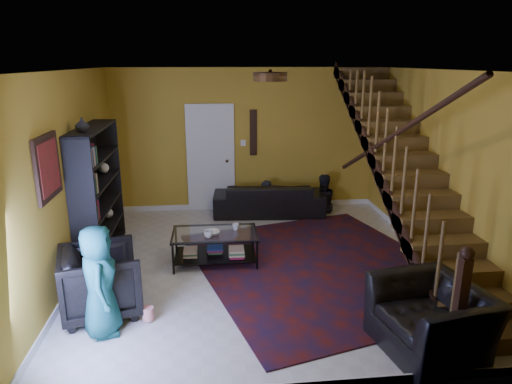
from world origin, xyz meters
TOP-DOWN VIEW (x-y plane):
  - floor at (0.00, 0.00)m, footprint 5.50×5.50m
  - room at (-1.33, 1.33)m, footprint 5.50×5.50m
  - staircase at (2.12, -0.00)m, footprint 0.95×5.02m
  - bookshelf at (-2.40, 0.60)m, footprint 0.35×1.80m
  - door at (-0.70, 2.73)m, footprint 0.82×0.05m
  - framed_picture at (-2.57, -0.90)m, footprint 0.04×0.74m
  - wall_hanging at (0.15, 2.73)m, footprint 0.14×0.03m
  - ceiling_fixture at (0.00, -0.80)m, footprint 0.40×0.40m
  - rug at (0.85, -0.19)m, footprint 4.22×4.55m
  - sofa at (0.41, 2.30)m, footprint 2.21×1.01m
  - armchair_left at (-2.05, -1.13)m, footprint 1.09×1.07m
  - armchair_right at (1.50, -2.25)m, footprint 1.15×1.26m
  - person_adult_a at (0.36, 2.35)m, footprint 0.43×0.30m
  - person_adult_b at (1.50, 2.35)m, footprint 0.64×0.53m
  - person_child at (-1.95, -1.58)m, footprint 0.51×0.68m
  - coffee_table at (-0.68, 0.14)m, footprint 1.26×0.75m
  - cup_a at (-0.77, -0.05)m, footprint 0.16×0.16m
  - cup_b at (-0.37, 0.22)m, footprint 0.13×0.13m
  - bowl at (-0.72, 0.06)m, footprint 0.26×0.26m
  - vase at (-2.41, 0.10)m, footprint 0.18×0.18m
  - popcorn_bucket at (-1.49, -1.40)m, footprint 0.18×0.18m

SIDE VIEW (x-z plane):
  - floor at x=0.00m, z-range 0.00..0.00m
  - rug at x=0.85m, z-range 0.00..0.02m
  - room at x=-1.33m, z-range -2.70..2.80m
  - popcorn_bucket at x=-1.49m, z-range 0.02..0.17m
  - person_adult_a at x=0.36m, z-range -0.45..0.68m
  - person_adult_b at x=1.50m, z-range -0.45..0.76m
  - coffee_table at x=-0.68m, z-range 0.04..0.52m
  - sofa at x=0.41m, z-range 0.00..0.63m
  - armchair_right at x=1.50m, z-range 0.00..0.71m
  - armchair_left at x=-2.05m, z-range 0.00..0.82m
  - bowl at x=-0.72m, z-range 0.48..0.53m
  - cup_b at x=-0.37m, z-range 0.48..0.57m
  - cup_a at x=-0.77m, z-range 0.48..0.58m
  - person_child at x=-1.95m, z-range 0.00..1.26m
  - bookshelf at x=-2.40m, z-range -0.04..1.96m
  - door at x=-0.70m, z-range 0.00..2.05m
  - staircase at x=2.12m, z-range -0.19..2.99m
  - wall_hanging at x=0.15m, z-range 1.10..2.00m
  - framed_picture at x=-2.57m, z-range 1.38..2.12m
  - vase at x=-2.41m, z-range 2.00..2.19m
  - ceiling_fixture at x=0.00m, z-range 2.69..2.79m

